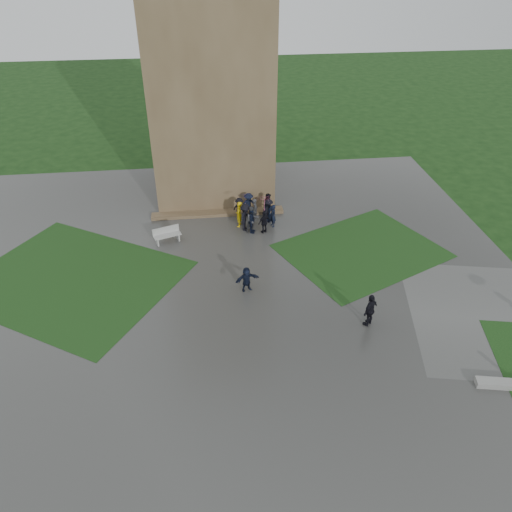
{
  "coord_description": "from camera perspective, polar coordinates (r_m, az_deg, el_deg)",
  "views": [
    {
      "loc": [
        -0.85,
        -19.6,
        16.64
      ],
      "look_at": [
        1.81,
        3.42,
        1.2
      ],
      "focal_mm": 35.0,
      "sensor_mm": 36.0,
      "label": 1
    }
  ],
  "objects": [
    {
      "name": "pedestrian_mid",
      "position": [
        26.84,
        -1.08,
        -2.65
      ],
      "size": [
        1.42,
        0.83,
        1.45
      ],
      "primitive_type": "imported",
      "rotation": [
        0.0,
        0.0,
        0.28
      ],
      "color": "black",
      "rests_on": "plaza"
    },
    {
      "name": "lawn_inset_left",
      "position": [
        29.86,
        -20.21,
        -2.53
      ],
      "size": [
        14.1,
        13.46,
        0.01
      ],
      "primitive_type": "cube",
      "rotation": [
        0.0,
        0.0,
        -0.56
      ],
      "color": "#153512",
      "rests_on": "plaza"
    },
    {
      "name": "tower_plinth",
      "position": [
        34.43,
        -4.38,
        4.91
      ],
      "size": [
        9.0,
        0.8,
        0.22
      ],
      "primitive_type": "cube",
      "color": "brown",
      "rests_on": "plaza"
    },
    {
      "name": "plaza",
      "position": [
        27.28,
        -3.44,
        -3.97
      ],
      "size": [
        34.0,
        34.0,
        0.02
      ],
      "primitive_type": "cube",
      "color": "#343432",
      "rests_on": "ground"
    },
    {
      "name": "ground",
      "position": [
        25.73,
        -3.15,
        -6.69
      ],
      "size": [
        120.0,
        120.0,
        0.0
      ],
      "primitive_type": "plane",
      "color": "black"
    },
    {
      "name": "bench",
      "position": [
        31.58,
        -10.14,
        2.41
      ],
      "size": [
        1.78,
        1.07,
        0.98
      ],
      "rotation": [
        0.0,
        0.0,
        0.34
      ],
      "color": "#A6A5A1",
      "rests_on": "plaza"
    },
    {
      "name": "lawn_inset_right",
      "position": [
        31.12,
        11.99,
        0.59
      ],
      "size": [
        11.12,
        10.15,
        0.01
      ],
      "primitive_type": "cube",
      "rotation": [
        0.0,
        0.0,
        0.44
      ],
      "color": "#153512",
      "rests_on": "plaza"
    },
    {
      "name": "pedestrian_near",
      "position": [
        25.15,
        12.92,
        -6.03
      ],
      "size": [
        1.2,
        1.15,
        1.81
      ],
      "primitive_type": "imported",
      "rotation": [
        0.0,
        0.0,
        3.85
      ],
      "color": "black",
      "rests_on": "plaza"
    },
    {
      "name": "tower",
      "position": [
        35.44,
        -5.43,
        21.09
      ],
      "size": [
        8.0,
        8.0,
        18.0
      ],
      "primitive_type": "cube",
      "color": "brown",
      "rests_on": "ground"
    },
    {
      "name": "visitor_cluster",
      "position": [
        32.53,
        -0.13,
        5.12
      ],
      "size": [
        2.92,
        3.21,
        2.58
      ],
      "color": "black",
      "rests_on": "plaza"
    }
  ]
}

